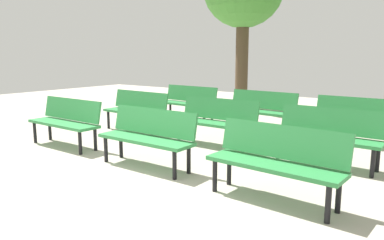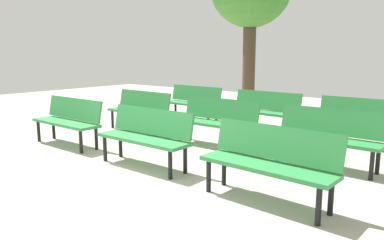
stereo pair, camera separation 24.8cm
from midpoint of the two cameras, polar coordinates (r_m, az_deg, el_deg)
ground_plane at (r=4.85m, az=-19.42°, el=-10.90°), size 24.00×24.00×0.00m
bench_r0_c0 at (r=7.26m, az=-17.51°, el=0.24°), size 1.60×0.49×0.87m
bench_r0_c1 at (r=5.63m, az=-5.83°, el=-2.09°), size 1.60×0.48×0.87m
bench_r0_c2 at (r=4.39m, az=13.41°, el=-5.85°), size 1.62×0.56×0.87m
bench_r1_c0 at (r=8.30m, az=-7.17°, el=1.82°), size 1.62×0.55×0.87m
bench_r1_c1 at (r=6.87m, az=4.89°, el=0.14°), size 1.60×0.49×0.87m
bench_r1_c2 at (r=5.98m, az=21.31°, el=-2.02°), size 1.61×0.52×0.87m
bench_r2_c0 at (r=9.55m, az=0.88°, el=2.99°), size 1.62×0.55×0.87m
bench_r2_c1 at (r=8.35m, az=11.90°, el=1.74°), size 1.62×0.56×0.87m
bench_r2_c2 at (r=7.63m, az=25.32°, el=0.19°), size 1.61×0.53×0.87m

